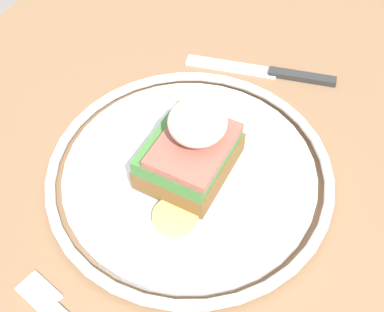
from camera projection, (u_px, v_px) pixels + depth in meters
The scene contains 4 objects.
dining_table at pixel (176, 266), 0.56m from camera, with size 1.02×0.69×0.77m.
plate at pixel (192, 173), 0.47m from camera, with size 0.28×0.28×0.02m.
sandwich at pixel (192, 148), 0.44m from camera, with size 0.12×0.08×0.08m.
knife at pixel (272, 72), 0.57m from camera, with size 0.06×0.18×0.01m.
Camera 1 is at (-0.21, -0.13, 1.16)m, focal length 45.00 mm.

